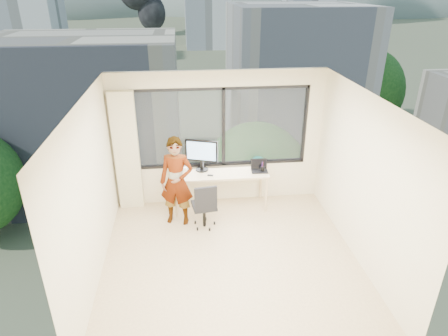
{
  "coord_description": "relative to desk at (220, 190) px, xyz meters",
  "views": [
    {
      "loc": [
        -0.66,
        -4.96,
        3.99
      ],
      "look_at": [
        0.0,
        1.0,
        1.15
      ],
      "focal_mm": 31.41,
      "sensor_mm": 36.0,
      "label": 1
    }
  ],
  "objects": [
    {
      "name": "floor",
      "position": [
        0.0,
        -1.66,
        -0.38
      ],
      "size": [
        4.0,
        4.0,
        0.01
      ],
      "primitive_type": "cube",
      "color": "#CDB685",
      "rests_on": "ground"
    },
    {
      "name": "ceiling",
      "position": [
        0.0,
        -1.66,
        2.23
      ],
      "size": [
        4.0,
        4.0,
        0.01
      ],
      "primitive_type": "cube",
      "color": "white",
      "rests_on": "ground"
    },
    {
      "name": "wall_front",
      "position": [
        0.0,
        -3.66,
        0.93
      ],
      "size": [
        4.0,
        0.01,
        2.6
      ],
      "primitive_type": "cube",
      "color": "beige",
      "rests_on": "ground"
    },
    {
      "name": "wall_left",
      "position": [
        -2.0,
        -1.66,
        0.93
      ],
      "size": [
        0.01,
        4.0,
        2.6
      ],
      "primitive_type": "cube",
      "color": "beige",
      "rests_on": "ground"
    },
    {
      "name": "wall_right",
      "position": [
        2.0,
        -1.66,
        0.93
      ],
      "size": [
        0.01,
        4.0,
        2.6
      ],
      "primitive_type": "cube",
      "color": "beige",
      "rests_on": "ground"
    },
    {
      "name": "window_wall",
      "position": [
        0.05,
        0.34,
        1.15
      ],
      "size": [
        3.3,
        0.16,
        1.55
      ],
      "primitive_type": null,
      "color": "black",
      "rests_on": "ground"
    },
    {
      "name": "curtain",
      "position": [
        -1.72,
        0.22,
        0.77
      ],
      "size": [
        0.45,
        0.14,
        2.3
      ],
      "primitive_type": "cube",
      "color": "beige",
      "rests_on": "floor"
    },
    {
      "name": "desk",
      "position": [
        0.0,
        0.0,
        0.0
      ],
      "size": [
        1.8,
        0.6,
        0.75
      ],
      "primitive_type": "cube",
      "color": "tan",
      "rests_on": "floor"
    },
    {
      "name": "chair",
      "position": [
        -0.35,
        -0.65,
        0.08
      ],
      "size": [
        0.52,
        0.52,
        0.91
      ],
      "primitive_type": null,
      "rotation": [
        0.0,
        0.0,
        0.13
      ],
      "color": "black",
      "rests_on": "floor"
    },
    {
      "name": "person",
      "position": [
        -0.82,
        -0.44,
        0.45
      ],
      "size": [
        0.67,
        0.51,
        1.64
      ],
      "primitive_type": "imported",
      "rotation": [
        0.0,
        0.0,
        -0.22
      ],
      "color": "#2D2D33",
      "rests_on": "floor"
    },
    {
      "name": "monitor",
      "position": [
        -0.34,
        0.14,
        0.69
      ],
      "size": [
        0.63,
        0.32,
        0.62
      ],
      "primitive_type": null,
      "rotation": [
        0.0,
        0.0,
        -0.32
      ],
      "color": "black",
      "rests_on": "desk"
    },
    {
      "name": "game_console",
      "position": [
        -0.75,
        0.24,
        0.41
      ],
      "size": [
        0.33,
        0.29,
        0.07
      ],
      "primitive_type": "cube",
      "rotation": [
        0.0,
        0.0,
        -0.19
      ],
      "color": "white",
      "rests_on": "desk"
    },
    {
      "name": "laptop",
      "position": [
        0.75,
        -0.04,
        0.47
      ],
      "size": [
        0.32,
        0.34,
        0.2
      ],
      "primitive_type": null,
      "rotation": [
        0.0,
        0.0,
        -0.05
      ],
      "color": "black",
      "rests_on": "desk"
    },
    {
      "name": "cellphone",
      "position": [
        -0.2,
        -0.12,
        0.38
      ],
      "size": [
        0.11,
        0.07,
        0.01
      ],
      "primitive_type": "cube",
      "rotation": [
        0.0,
        0.0,
        -0.25
      ],
      "color": "black",
      "rests_on": "desk"
    },
    {
      "name": "pen_cup",
      "position": [
        0.8,
        -0.05,
        0.43
      ],
      "size": [
        0.1,
        0.1,
        0.1
      ],
      "primitive_type": "cylinder",
      "rotation": [
        0.0,
        0.0,
        -0.25
      ],
      "color": "black",
      "rests_on": "desk"
    },
    {
      "name": "handbag",
      "position": [
        0.76,
        0.23,
        0.47
      ],
      "size": [
        0.27,
        0.17,
        0.19
      ],
      "primitive_type": "ellipsoid",
      "rotation": [
        0.0,
        0.0,
        0.19
      ],
      "color": "#0C4941",
      "rests_on": "desk"
    },
    {
      "name": "exterior_ground",
      "position": [
        0.0,
        118.34,
        -14.38
      ],
      "size": [
        400.0,
        400.0,
        0.04
      ],
      "primitive_type": "cube",
      "color": "#515B3D",
      "rests_on": "ground"
    },
    {
      "name": "near_bldg_a",
      "position": [
        -9.0,
        28.34,
        -7.38
      ],
      "size": [
        16.0,
        12.0,
        14.0
      ],
      "primitive_type": "cube",
      "color": "beige",
      "rests_on": "exterior_ground"
    },
    {
      "name": "near_bldg_b",
      "position": [
        12.0,
        36.34,
        -6.38
      ],
      "size": [
        14.0,
        13.0,
        16.0
      ],
      "primitive_type": "cube",
      "color": "silver",
      "rests_on": "exterior_ground"
    },
    {
      "name": "far_tower_a",
      "position": [
        -35.0,
        93.34,
        -0.38
      ],
      "size": [
        14.0,
        14.0,
        28.0
      ],
      "primitive_type": "cube",
      "color": "silver",
      "rests_on": "exterior_ground"
    },
    {
      "name": "far_tower_d",
      "position": [
        -60.0,
        148.34,
        -3.38
      ],
      "size": [
        16.0,
        14.0,
        22.0
      ],
      "primitive_type": "cube",
      "color": "silver",
      "rests_on": "exterior_ground"
    },
    {
      "name": "hill_a",
      "position": [
        -120.0,
        318.34,
        -14.38
      ],
      "size": [
        288.0,
        216.0,
        90.0
      ],
      "primitive_type": "ellipsoid",
      "color": "slate",
      "rests_on": "exterior_ground"
    },
    {
      "name": "hill_b",
      "position": [
        100.0,
        318.34,
        -14.38
      ],
      "size": [
        300.0,
        220.0,
        96.0
      ],
      "primitive_type": "ellipsoid",
      "color": "slate",
      "rests_on": "exterior_ground"
    },
    {
      "name": "tree_b",
      "position": [
        4.0,
        16.34,
        -9.88
      ],
      "size": [
        7.6,
        7.6,
        9.0
      ],
      "primitive_type": null,
      "color": "#194617",
      "rests_on": "exterior_ground"
    },
    {
      "name": "tree_c",
      "position": [
        22.0,
        38.34,
        -9.38
      ],
      "size": [
        8.4,
        8.4,
        10.0
      ],
      "primitive_type": null,
      "color": "#194617",
      "rests_on": "exterior_ground"
    }
  ]
}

